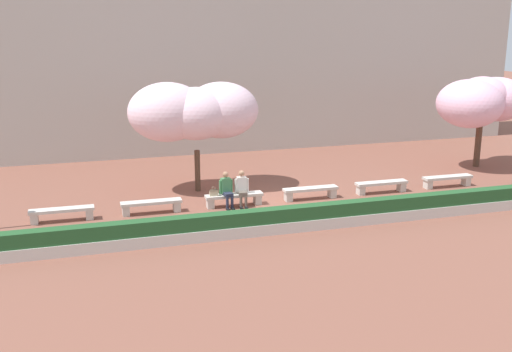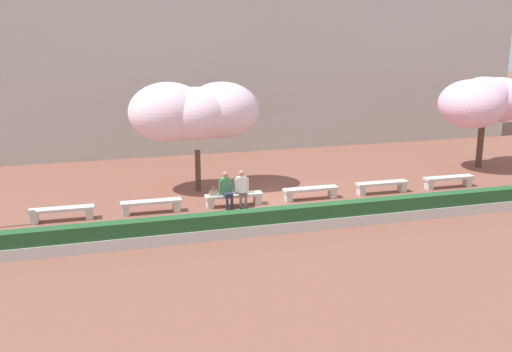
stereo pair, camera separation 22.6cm
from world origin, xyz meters
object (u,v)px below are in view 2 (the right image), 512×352
at_px(stone_bench_west_end, 62,212).
at_px(handbag, 214,192).
at_px(stone_bench_center, 234,198).
at_px(person_seated_right, 242,187).
at_px(cherry_tree_main, 196,112).
at_px(stone_bench_near_east, 311,191).
at_px(stone_bench_near_west, 151,204).
at_px(person_seated_left, 226,188).
at_px(stone_bench_far_east, 449,180).
at_px(stone_bench_east_end, 382,185).
at_px(cherry_tree_secondary, 484,101).

bearing_deg(stone_bench_west_end, handbag, -0.12).
xyz_separation_m(stone_bench_west_end, stone_bench_center, (5.91, 0.00, 0.00)).
distance_m(person_seated_right, cherry_tree_main, 3.71).
distance_m(stone_bench_center, stone_bench_near_east, 2.96).
height_order(stone_bench_near_west, person_seated_left, person_seated_left).
relative_size(stone_bench_far_east, person_seated_left, 1.62).
distance_m(person_seated_right, handbag, 1.04).
bearing_deg(handbag, stone_bench_far_east, 0.07).
bearing_deg(stone_bench_west_end, stone_bench_near_west, 0.00).
bearing_deg(person_seated_left, person_seated_right, 0.00).
height_order(stone_bench_near_east, stone_bench_east_end, same).
xyz_separation_m(person_seated_right, handbag, (-1.03, 0.04, -0.12)).
bearing_deg(cherry_tree_secondary, stone_bench_west_end, -171.79).
relative_size(stone_bench_center, person_seated_left, 1.62).
height_order(stone_bench_near_west, cherry_tree_main, cherry_tree_main).
bearing_deg(person_seated_right, cherry_tree_main, 113.54).
xyz_separation_m(stone_bench_center, handbag, (-0.74, -0.01, 0.27)).
height_order(stone_bench_west_end, stone_bench_east_end, same).
xyz_separation_m(person_seated_left, person_seated_right, (0.57, 0.00, 0.00)).
bearing_deg(stone_bench_center, cherry_tree_secondary, 12.10).
bearing_deg(stone_bench_far_east, person_seated_left, -179.67).
bearing_deg(handbag, cherry_tree_secondary, 11.47).
xyz_separation_m(stone_bench_near_east, stone_bench_east_end, (2.96, 0.00, 0.00)).
bearing_deg(person_seated_right, stone_bench_east_end, 0.54).
height_order(stone_bench_east_end, handbag, handbag).
bearing_deg(stone_bench_center, stone_bench_west_end, 180.00).
height_order(stone_bench_west_end, person_seated_right, person_seated_right).
relative_size(stone_bench_near_east, cherry_tree_main, 0.41).
bearing_deg(handbag, person_seated_left, -5.26).
distance_m(stone_bench_west_end, stone_bench_center, 5.91).
distance_m(stone_bench_far_east, person_seated_right, 8.59).
bearing_deg(person_seated_right, stone_bench_near_east, 1.14).
bearing_deg(person_seated_right, stone_bench_center, 169.46).
bearing_deg(person_seated_left, stone_bench_west_end, 179.46).
distance_m(stone_bench_near_west, cherry_tree_secondary, 15.58).
distance_m(stone_bench_west_end, cherry_tree_secondary, 18.46).
bearing_deg(stone_bench_east_end, cherry_tree_main, 159.36).
bearing_deg(stone_bench_near_east, person_seated_right, -178.86).
relative_size(cherry_tree_main, cherry_tree_secondary, 1.14).
bearing_deg(stone_bench_far_east, stone_bench_near_west, 180.00).
xyz_separation_m(stone_bench_center, cherry_tree_main, (-0.85, 2.55, 2.79)).
relative_size(stone_bench_center, stone_bench_east_end, 1.00).
bearing_deg(stone_bench_near_east, cherry_tree_secondary, 15.81).
height_order(stone_bench_east_end, stone_bench_far_east, same).
bearing_deg(cherry_tree_secondary, person_seated_left, -167.94).
bearing_deg(cherry_tree_secondary, person_seated_right, -167.38).
xyz_separation_m(stone_bench_west_end, cherry_tree_main, (5.06, 2.55, 2.79)).
bearing_deg(stone_bench_east_end, stone_bench_west_end, 180.00).
xyz_separation_m(stone_bench_center, person_seated_right, (0.29, -0.05, 0.39)).
bearing_deg(stone_bench_near_west, stone_bench_center, 0.00).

